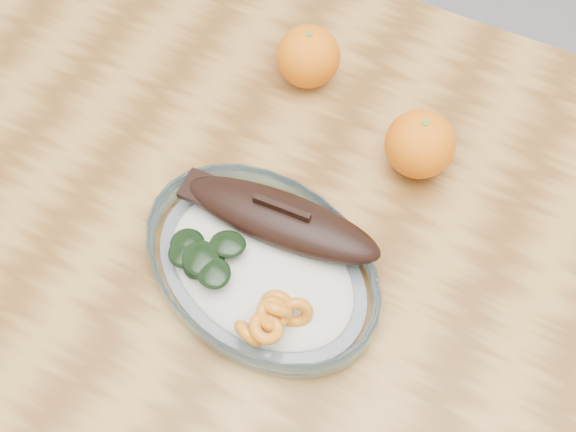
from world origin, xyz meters
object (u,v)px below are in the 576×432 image
(plated_meal, at_px, (262,262))
(orange_right, at_px, (420,144))
(dining_table, at_px, (359,326))
(orange_left, at_px, (308,57))

(plated_meal, distance_m, orange_right, 0.21)
(plated_meal, bearing_deg, dining_table, 31.85)
(dining_table, relative_size, plated_meal, 2.07)
(plated_meal, height_order, orange_left, plated_meal)
(orange_left, bearing_deg, orange_right, -20.66)
(dining_table, xyz_separation_m, plated_meal, (-0.10, -0.03, 0.12))
(dining_table, distance_m, orange_left, 0.31)
(orange_right, bearing_deg, orange_left, 159.34)
(orange_right, bearing_deg, plated_meal, -115.46)
(dining_table, xyz_separation_m, orange_right, (-0.01, 0.16, 0.14))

